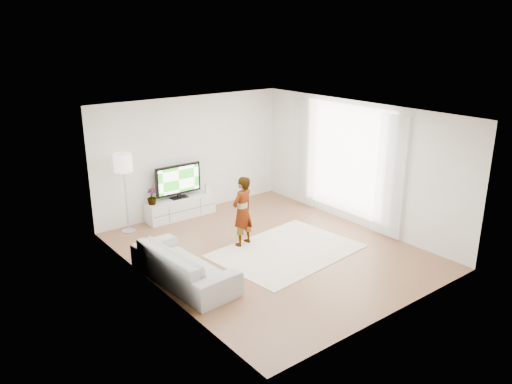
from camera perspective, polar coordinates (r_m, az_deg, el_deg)
floor at (r=10.19m, az=1.60°, el=-6.69°), size 6.00×6.00×0.00m
ceiling at (r=9.36m, az=1.75°, el=9.06°), size 6.00×6.00×0.00m
wall_left at (r=8.40m, az=-11.64°, el=-2.29°), size 0.02×6.00×2.80m
wall_right at (r=11.37m, az=11.48°, el=3.14°), size 0.02×6.00×2.80m
wall_back at (r=12.06m, az=-7.42°, el=4.21°), size 5.00×0.02×2.80m
wall_front at (r=7.74m, az=15.93°, el=-4.44°), size 5.00×0.02×2.80m
window at (r=11.54m, az=10.31°, el=3.68°), size 0.01×2.60×2.50m
curtain_near at (r=10.71m, az=15.12°, el=1.65°), size 0.04×0.70×2.60m
curtain_far at (r=12.38m, az=5.58°, el=4.41°), size 0.04×0.70×2.60m
media_console at (r=11.97m, az=-8.64°, el=-1.77°), size 1.69×0.48×0.47m
television at (r=11.79m, az=-8.86°, el=1.34°), size 1.15×0.23×0.80m
game_console at (r=12.21m, az=-5.71°, el=0.44°), size 0.08×0.16×0.20m
potted_plant at (r=11.53m, az=-11.84°, el=-0.52°), size 0.27×0.27×0.37m
rug at (r=10.17m, az=3.51°, el=-6.71°), size 3.00×2.31×0.01m
player at (r=10.17m, az=-1.56°, el=-2.20°), size 0.60×0.47×1.46m
sofa at (r=8.99m, az=-8.26°, el=-8.15°), size 1.04×2.31×0.66m
floor_lamp at (r=10.99m, az=-14.94°, el=2.86°), size 0.39×0.39×1.76m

